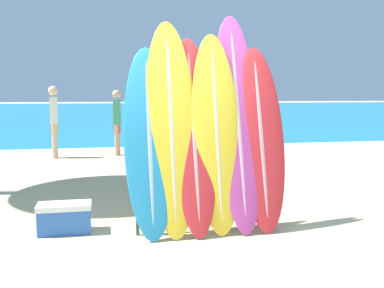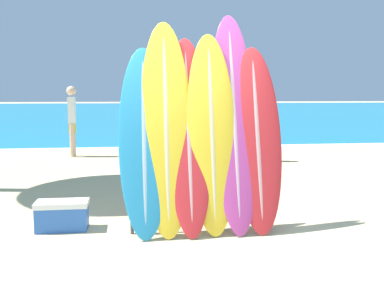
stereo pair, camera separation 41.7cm
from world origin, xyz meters
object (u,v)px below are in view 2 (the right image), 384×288
(surfboard_slot_0, at_px, (144,140))
(surfboard_slot_4, at_px, (234,121))
(surfboard_slot_2, at_px, (188,134))
(surfboard_slot_3, at_px, (212,132))
(person_near_water, at_px, (254,125))
(surfboard_rack, at_px, (201,190))
(cooler_box, at_px, (62,215))
(surfboard_slot_1, at_px, (166,126))
(surfboard_slot_5, at_px, (257,138))
(person_far_left, at_px, (72,118))
(person_mid_beach, at_px, (134,119))

(surfboard_slot_0, bearing_deg, surfboard_slot_4, 3.17)
(surfboard_slot_2, relative_size, surfboard_slot_3, 0.98)
(surfboard_slot_4, distance_m, person_near_water, 5.28)
(surfboard_rack, height_order, cooler_box, surfboard_rack)
(surfboard_slot_1, xyz_separation_m, surfboard_slot_5, (1.04, -0.04, -0.14))
(cooler_box, bearing_deg, surfboard_slot_1, -9.73)
(surfboard_slot_2, bearing_deg, surfboard_slot_3, -3.83)
(surfboard_slot_5, distance_m, person_near_water, 5.25)
(surfboard_rack, relative_size, surfboard_slot_2, 0.72)
(surfboard_rack, relative_size, surfboard_slot_5, 0.76)
(surfboard_rack, bearing_deg, surfboard_slot_4, 11.92)
(surfboard_slot_2, relative_size, person_far_left, 1.27)
(surfboard_slot_3, xyz_separation_m, cooler_box, (-1.70, 0.24, -0.96))
(surfboard_slot_1, distance_m, person_mid_beach, 6.54)
(surfboard_slot_0, height_order, surfboard_slot_4, surfboard_slot_4)
(surfboard_slot_4, relative_size, person_far_left, 1.43)
(person_mid_beach, bearing_deg, person_far_left, 107.42)
(surfboard_slot_1, bearing_deg, surfboard_slot_2, -3.81)
(surfboard_slot_4, bearing_deg, person_mid_beach, 99.80)
(surfboard_slot_2, bearing_deg, person_far_left, 108.22)
(surfboard_slot_1, xyz_separation_m, surfboard_slot_4, (0.78, 0.02, 0.05))
(surfboard_rack, distance_m, surfboard_slot_0, 0.85)
(person_mid_beach, height_order, person_far_left, person_far_left)
(surfboard_slot_4, distance_m, cooler_box, 2.25)
(surfboard_slot_3, bearing_deg, surfboard_slot_4, 11.19)
(surfboard_slot_3, height_order, surfboard_slot_4, surfboard_slot_4)
(surfboard_slot_1, bearing_deg, person_far_left, 106.22)
(surfboard_slot_0, relative_size, person_mid_beach, 1.27)
(surfboard_slot_1, xyz_separation_m, person_near_water, (2.40, 5.02, -0.37))
(surfboard_slot_5, xyz_separation_m, person_near_water, (1.36, 5.07, -0.23))
(surfboard_slot_0, relative_size, cooler_box, 3.53)
(surfboard_slot_3, distance_m, surfboard_slot_4, 0.30)
(person_far_left, bearing_deg, surfboard_slot_0, 15.64)
(cooler_box, bearing_deg, person_near_water, 53.36)
(surfboard_slot_2, relative_size, surfboard_slot_4, 0.89)
(surfboard_slot_5, bearing_deg, cooler_box, 173.71)
(surfboard_slot_2, relative_size, surfboard_slot_5, 1.05)
(surfboard_rack, relative_size, surfboard_slot_0, 0.76)
(person_far_left, bearing_deg, surfboard_slot_3, 21.81)
(surfboard_rack, xyz_separation_m, surfboard_slot_2, (-0.14, 0.05, 0.63))
(surfboard_rack, bearing_deg, surfboard_slot_0, 177.71)
(person_near_water, distance_m, person_mid_beach, 3.13)
(surfboard_slot_2, xyz_separation_m, surfboard_slot_5, (0.79, -0.02, -0.05))
(surfboard_rack, height_order, surfboard_slot_5, surfboard_slot_5)
(surfboard_rack, relative_size, person_mid_beach, 0.97)
(surfboard_slot_4, distance_m, surfboard_slot_5, 0.33)
(surfboard_slot_4, bearing_deg, surfboard_slot_5, -13.17)
(surfboard_slot_5, relative_size, person_mid_beach, 1.28)
(surfboard_slot_2, bearing_deg, surfboard_slot_5, -1.79)
(surfboard_slot_2, distance_m, cooler_box, 1.73)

